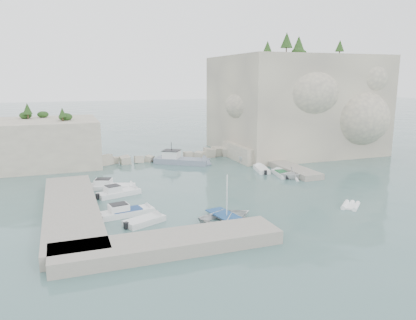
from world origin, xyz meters
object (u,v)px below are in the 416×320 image
object	(u,v)px
motorboat_a	(111,189)
motorboat_e	(144,224)
tender_east_b	(281,176)
motorboat_d	(127,215)
work_boat	(182,164)
motorboat_b	(119,195)
inflatable_dinghy	(350,207)
tender_east_c	(261,171)
tender_east_d	(251,163)
rowboat	(227,221)
tender_east_a	(293,179)

from	to	relation	value
motorboat_a	motorboat_e	size ratio (longest dim) A/B	1.50
motorboat_e	tender_east_b	bearing A→B (deg)	4.32
motorboat_d	work_boat	xyz separation A→B (m)	(12.06, 21.54, 0.00)
motorboat_b	tender_east_b	size ratio (longest dim) A/B	1.19
inflatable_dinghy	tender_east_c	distance (m)	18.18
motorboat_a	tender_east_c	xyz separation A→B (m)	(21.74, 2.26, 0.00)
inflatable_dinghy	tender_east_d	distance (m)	23.59
inflatable_dinghy	rowboat	bearing A→B (deg)	134.75
tender_east_c	tender_east_d	xyz separation A→B (m)	(0.97, 5.43, 0.00)
inflatable_dinghy	work_boat	distance (m)	29.05
tender_east_c	work_boat	size ratio (longest dim) A/B	0.52
motorboat_b	inflatable_dinghy	distance (m)	25.59
motorboat_d	tender_east_a	bearing A→B (deg)	6.79
tender_east_b	inflatable_dinghy	bearing A→B (deg)	-171.25
tender_east_d	tender_east_b	bearing A→B (deg)	-159.23
motorboat_e	inflatable_dinghy	size ratio (longest dim) A/B	1.46
tender_east_d	motorboat_d	bearing A→B (deg)	147.38
tender_east_a	work_boat	xyz separation A→B (m)	(-11.16, 14.53, 0.00)
work_boat	tender_east_d	bearing A→B (deg)	15.80
motorboat_e	rowboat	size ratio (longest dim) A/B	0.78
rowboat	tender_east_a	bearing A→B (deg)	-61.97
motorboat_b	motorboat_a	bearing A→B (deg)	83.18
tender_east_d	motorboat_b	bearing A→B (deg)	134.60
motorboat_b	work_boat	xyz separation A→B (m)	(11.82, 14.35, 0.00)
motorboat_b	inflatable_dinghy	size ratio (longest dim) A/B	1.87
motorboat_a	inflatable_dinghy	world-z (taller)	motorboat_a
motorboat_a	motorboat_e	distance (m)	13.29
work_boat	tender_east_b	bearing A→B (deg)	-14.55
motorboat_d	rowboat	size ratio (longest dim) A/B	1.06
rowboat	inflatable_dinghy	world-z (taller)	rowboat
inflatable_dinghy	work_boat	bearing A→B (deg)	68.72
tender_east_b	motorboat_a	bearing A→B (deg)	97.13
inflatable_dinghy	tender_east_b	size ratio (longest dim) A/B	0.64
motorboat_e	work_boat	size ratio (longest dim) A/B	0.45
tender_east_a	rowboat	bearing A→B (deg)	141.51
inflatable_dinghy	tender_east_c	bearing A→B (deg)	50.90
motorboat_e	work_boat	bearing A→B (deg)	41.15
motorboat_a	motorboat_b	world-z (taller)	same
tender_east_c	work_boat	distance (m)	12.99
motorboat_a	work_boat	xyz separation A→B (m)	(12.36, 11.25, 0.00)
motorboat_b	tender_east_d	world-z (taller)	tender_east_d
motorboat_e	tender_east_a	size ratio (longest dim) A/B	1.24
motorboat_d	work_boat	size ratio (longest dim) A/B	0.62
motorboat_a	tender_east_d	bearing A→B (deg)	37.77
motorboat_d	motorboat_a	xyz separation A→B (m)	(-0.30, 10.29, 0.00)
motorboat_b	motorboat_e	distance (m)	10.14
motorboat_d	tender_east_d	xyz separation A→B (m)	(22.41, 17.98, 0.00)
work_boat	motorboat_e	bearing A→B (deg)	-79.26
tender_east_a	inflatable_dinghy	bearing A→B (deg)	-171.34
tender_east_a	work_boat	bearing A→B (deg)	49.88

